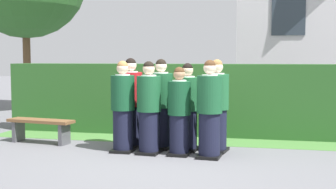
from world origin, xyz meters
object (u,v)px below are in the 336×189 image
at_px(student_front_row_1, 149,110).
at_px(wooden_bench, 41,126).
at_px(student_in_red_blazer, 131,105).
at_px(student_front_row_3, 209,111).
at_px(student_front_row_0, 123,109).
at_px(student_rear_row_1, 161,106).
at_px(student_rear_row_3, 217,108).
at_px(student_rear_row_2, 187,109).
at_px(student_front_row_2, 179,113).

bearing_deg(student_front_row_1, wooden_bench, 168.54).
bearing_deg(student_in_red_blazer, student_front_row_3, -20.97).
xyz_separation_m(student_front_row_0, student_rear_row_1, (0.61, 0.45, 0.02)).
bearing_deg(wooden_bench, student_rear_row_3, -0.88).
xyz_separation_m(student_front_row_3, student_rear_row_2, (-0.47, 0.51, -0.03)).
bearing_deg(student_rear_row_3, student_rear_row_1, 175.94).
distance_m(student_in_red_blazer, student_rear_row_3, 1.66).
bearing_deg(student_rear_row_1, wooden_bench, -179.52).
distance_m(student_front_row_2, student_rear_row_2, 0.43).
height_order(student_front_row_3, student_rear_row_2, student_front_row_3).
relative_size(student_front_row_1, student_front_row_2, 1.06).
bearing_deg(student_front_row_3, student_rear_row_3, 82.86).
distance_m(student_front_row_2, student_in_red_blazer, 1.17).
distance_m(student_rear_row_3, wooden_bench, 3.57).
relative_size(student_rear_row_2, wooden_bench, 1.13).
height_order(student_front_row_1, student_rear_row_3, student_rear_row_3).
relative_size(student_in_red_blazer, wooden_bench, 1.19).
relative_size(student_rear_row_3, wooden_bench, 1.18).
bearing_deg(student_front_row_2, student_rear_row_1, 131.04).
distance_m(student_front_row_0, student_front_row_1, 0.51).
xyz_separation_m(student_front_row_1, student_front_row_2, (0.55, -0.01, -0.05)).
bearing_deg(student_in_red_blazer, student_rear_row_2, -5.16).
distance_m(student_rear_row_2, student_rear_row_3, 0.54).
bearing_deg(student_front_row_1, student_front_row_3, -5.12).
bearing_deg(student_in_red_blazer, student_front_row_0, -91.75).
xyz_separation_m(student_front_row_0, student_front_row_2, (1.06, -0.07, -0.05)).
bearing_deg(student_rear_row_2, student_front_row_2, -100.12).
bearing_deg(student_rear_row_3, student_front_row_1, -159.83).
distance_m(student_front_row_0, student_in_red_blazer, 0.45).
height_order(student_rear_row_2, student_rear_row_3, student_rear_row_3).
distance_m(student_front_row_0, student_rear_row_2, 1.19).
bearing_deg(student_rear_row_3, student_in_red_blazer, 177.12).
xyz_separation_m(student_rear_row_2, student_rear_row_3, (0.54, 0.02, 0.03)).
relative_size(student_front_row_0, student_in_red_blazer, 0.97).
xyz_separation_m(student_front_row_1, student_rear_row_1, (0.11, 0.50, 0.02)).
relative_size(student_in_red_blazer, student_rear_row_2, 1.06).
relative_size(student_front_row_2, student_rear_row_2, 0.96).
bearing_deg(student_in_red_blazer, student_front_row_1, -46.11).
relative_size(student_in_red_blazer, student_rear_row_1, 1.01).
relative_size(student_rear_row_2, student_rear_row_3, 0.96).
relative_size(student_front_row_3, student_rear_row_3, 1.00).
relative_size(student_front_row_1, student_in_red_blazer, 0.97).
height_order(student_front_row_0, student_rear_row_1, student_rear_row_1).
bearing_deg(student_front_row_3, student_front_row_2, 170.86).
xyz_separation_m(student_rear_row_1, student_rear_row_2, (0.52, -0.09, -0.04)).
xyz_separation_m(student_front_row_3, student_rear_row_1, (-0.99, 0.60, 0.01)).
bearing_deg(student_front_row_0, student_front_row_1, -6.46).
relative_size(student_in_red_blazer, student_rear_row_3, 1.01).
bearing_deg(student_rear_row_2, wooden_bench, 178.63).
relative_size(student_front_row_1, student_rear_row_3, 0.98).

